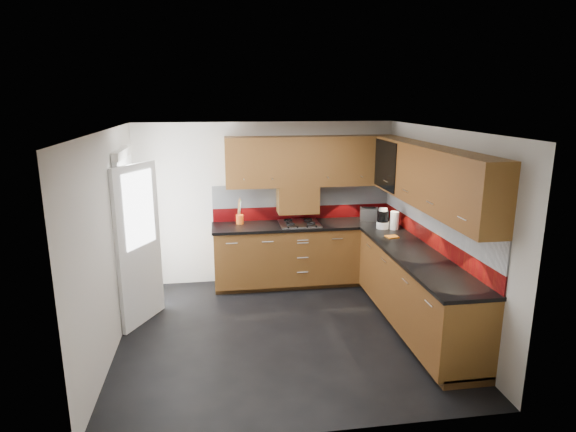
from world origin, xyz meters
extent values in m
cube|color=black|center=(0.00, 0.00, -0.01)|extent=(4.00, 3.80, 0.02)
cube|color=white|center=(0.00, 0.00, 2.45)|extent=(4.00, 3.80, 0.10)
cube|color=beige|center=(0.00, 1.84, 1.20)|extent=(4.00, 0.08, 2.64)
cube|color=beige|center=(0.00, -1.84, 1.20)|extent=(4.00, 0.08, 2.64)
cube|color=beige|center=(-1.94, 0.00, 1.20)|extent=(0.08, 3.80, 2.64)
cube|color=beige|center=(1.94, 0.00, 1.20)|extent=(0.08, 3.80, 2.64)
cube|color=#5A2C14|center=(0.55, 1.50, 0.48)|extent=(2.70, 0.60, 0.95)
cube|color=brown|center=(1.60, -0.10, 0.48)|extent=(0.60, 2.60, 0.95)
cube|color=#442A13|center=(0.55, 1.53, 0.05)|extent=(2.70, 0.54, 0.10)
cube|color=#442A13|center=(1.63, -0.10, 0.05)|extent=(0.54, 2.60, 0.10)
cube|color=black|center=(0.54, 1.49, 0.92)|extent=(2.72, 0.62, 0.04)
cube|color=black|center=(1.59, -0.12, 0.92)|extent=(0.62, 2.60, 0.04)
cube|color=maroon|center=(0.55, 1.79, 1.04)|extent=(2.70, 0.02, 0.20)
cube|color=silver|center=(0.55, 1.79, 1.31)|extent=(2.70, 0.02, 0.34)
cube|color=maroon|center=(1.89, 0.20, 1.04)|extent=(0.02, 3.20, 0.20)
cube|color=silver|center=(1.89, 0.20, 1.31)|extent=(0.02, 3.20, 0.34)
cube|color=#5A2C14|center=(0.65, 1.64, 1.84)|extent=(2.50, 0.33, 0.72)
cube|color=brown|center=(1.73, 0.04, 1.84)|extent=(0.33, 2.87, 0.72)
cube|color=silver|center=(0.50, 1.46, 1.63)|extent=(1.80, 0.01, 0.16)
cube|color=silver|center=(1.56, 0.00, 1.63)|extent=(0.01, 2.00, 0.16)
cube|color=#5A2C14|center=(0.45, 1.64, 1.28)|extent=(0.60, 0.33, 0.40)
cube|color=black|center=(1.56, 1.07, 1.84)|extent=(0.01, 0.80, 0.66)
cube|color=#FFD18C|center=(1.87, 1.07, 1.84)|extent=(0.01, 0.76, 0.64)
cube|color=black|center=(1.73, 1.07, 1.86)|extent=(0.29, 0.76, 0.01)
cylinder|color=black|center=(1.73, 0.82, 1.96)|extent=(0.07, 0.07, 0.16)
cylinder|color=black|center=(1.73, 0.97, 1.96)|extent=(0.07, 0.07, 0.16)
cylinder|color=white|center=(1.73, 1.12, 1.96)|extent=(0.07, 0.07, 0.16)
cylinder|color=black|center=(1.73, 1.27, 1.96)|extent=(0.07, 0.07, 0.16)
cube|color=white|center=(-1.86, 0.90, 1.02)|extent=(0.06, 0.95, 2.04)
cube|color=white|center=(-1.68, 0.55, 1.00)|extent=(0.42, 0.73, 1.98)
cube|color=white|center=(-1.65, 0.55, 1.45)|extent=(0.28, 0.50, 0.90)
cube|color=silver|center=(0.45, 1.48, 0.95)|extent=(0.58, 0.50, 0.02)
torus|color=black|center=(0.30, 1.36, 0.98)|extent=(0.13, 0.13, 0.02)
torus|color=black|center=(0.60, 1.36, 0.98)|extent=(0.13, 0.13, 0.02)
torus|color=black|center=(0.30, 1.60, 0.98)|extent=(0.13, 0.13, 0.02)
torus|color=black|center=(0.60, 1.60, 0.98)|extent=(0.13, 0.13, 0.02)
cube|color=black|center=(0.45, 1.24, 0.96)|extent=(0.44, 0.04, 0.02)
cylinder|color=#E65A15|center=(-0.41, 1.62, 1.01)|extent=(0.11, 0.11, 0.14)
cylinder|color=brown|center=(-0.41, 1.64, 1.18)|extent=(0.05, 0.02, 0.27)
cylinder|color=brown|center=(-0.41, 1.64, 1.17)|extent=(0.05, 0.03, 0.25)
cylinder|color=brown|center=(-0.42, 1.64, 1.18)|extent=(0.05, 0.03, 0.29)
cylinder|color=brown|center=(-0.40, 1.64, 1.16)|extent=(0.04, 0.04, 0.24)
cylinder|color=brown|center=(-0.43, 1.63, 1.17)|extent=(0.03, 0.05, 0.26)
cube|color=silver|center=(1.53, 1.56, 1.03)|extent=(0.30, 0.23, 0.19)
cube|color=black|center=(1.53, 1.56, 1.13)|extent=(0.21, 0.07, 0.01)
cube|color=black|center=(1.53, 1.60, 1.13)|extent=(0.21, 0.07, 0.01)
cylinder|color=white|center=(1.57, 1.08, 0.99)|extent=(0.18, 0.18, 0.10)
cylinder|color=black|center=(1.57, 1.08, 1.12)|extent=(0.17, 0.17, 0.16)
cylinder|color=white|center=(1.57, 1.08, 1.21)|extent=(0.12, 0.12, 0.04)
cylinder|color=white|center=(1.72, 1.01, 1.07)|extent=(0.13, 0.13, 0.25)
cube|color=orange|center=(1.55, 0.62, 0.95)|extent=(0.17, 0.15, 0.02)
camera|label=1|loc=(-0.72, -5.21, 2.74)|focal=30.00mm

